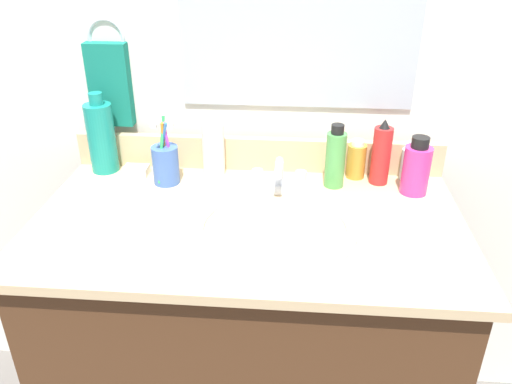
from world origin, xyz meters
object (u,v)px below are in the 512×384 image
object	(u,v)px
faucet	(279,179)
bottle_soap_pink	(416,168)
bottle_lotion_white	(213,148)
bottle_toner_green	(335,158)
bottle_spray_red	(381,154)
bottle_mouthwash_teal	(101,137)
bottle_oil_amber	(356,160)
soap_bar	(136,171)
hand_towel	(110,85)
cup_blue_plastic	(165,163)
bottle_gel_clear	(410,163)

from	to	relation	value
faucet	bottle_soap_pink	xyz separation A→B (m)	(0.34, 0.01, 0.04)
bottle_lotion_white	bottle_soap_pink	xyz separation A→B (m)	(0.51, -0.07, -0.01)
bottle_lotion_white	bottle_toner_green	distance (m)	0.32
bottle_spray_red	bottle_soap_pink	world-z (taller)	bottle_spray_red
bottle_mouthwash_teal	bottle_oil_amber	distance (m)	0.68
faucet	bottle_mouthwash_teal	xyz separation A→B (m)	(-0.48, 0.07, 0.07)
soap_bar	bottle_soap_pink	bearing A→B (deg)	-3.35
soap_bar	bottle_oil_amber	bearing A→B (deg)	3.54
hand_towel	bottle_toner_green	size ratio (longest dim) A/B	1.33
bottle_spray_red	bottle_toner_green	bearing A→B (deg)	-166.56
bottle_oil_amber	cup_blue_plastic	distance (m)	0.50
bottle_toner_green	cup_blue_plastic	size ratio (longest dim) A/B	0.92
bottle_oil_amber	faucet	bearing A→B (deg)	-156.38
bottle_spray_red	faucet	bearing A→B (deg)	-167.20
bottle_lotion_white	bottle_soap_pink	distance (m)	0.52
bottle_lotion_white	soap_bar	xyz separation A→B (m)	(-0.21, -0.03, -0.06)
bottle_mouthwash_teal	soap_bar	xyz separation A→B (m)	(0.09, -0.02, -0.09)
hand_towel	bottle_soap_pink	distance (m)	0.82
bottle_oil_amber	soap_bar	bearing A→B (deg)	-176.46
faucet	bottle_oil_amber	world-z (taller)	bottle_oil_amber
cup_blue_plastic	bottle_mouthwash_teal	bearing A→B (deg)	161.68
bottle_oil_amber	bottle_spray_red	xyz separation A→B (m)	(0.06, -0.03, 0.03)
bottle_oil_amber	cup_blue_plastic	xyz separation A→B (m)	(-0.49, -0.08, 0.01)
hand_towel	bottle_lotion_white	bearing A→B (deg)	-11.89
faucet	bottle_soap_pink	size ratio (longest dim) A/B	1.08
bottle_gel_clear	bottle_lotion_white	bearing A→B (deg)	-179.12
bottle_gel_clear	bottle_toner_green	bearing A→B (deg)	-164.34
bottle_mouthwash_teal	bottle_soap_pink	xyz separation A→B (m)	(0.81, -0.06, -0.03)
hand_towel	bottle_gel_clear	distance (m)	0.82
bottle_mouthwash_teal	bottle_lotion_white	bearing A→B (deg)	0.88
hand_towel	bottle_soap_pink	size ratio (longest dim) A/B	1.48
bottle_soap_pink	cup_blue_plastic	xyz separation A→B (m)	(-0.63, 0.00, -0.01)
bottle_mouthwash_teal	bottle_gel_clear	bearing A→B (deg)	0.88
bottle_spray_red	soap_bar	distance (m)	0.65
cup_blue_plastic	bottle_oil_amber	bearing A→B (deg)	8.70
bottle_spray_red	soap_bar	world-z (taller)	bottle_spray_red
bottle_soap_pink	faucet	bearing A→B (deg)	-178.50
hand_towel	soap_bar	xyz separation A→B (m)	(0.07, -0.09, -0.21)
bottle_oil_amber	bottle_toner_green	size ratio (longest dim) A/B	0.63
faucet	bottle_spray_red	xyz separation A→B (m)	(0.26, 0.06, 0.05)
bottle_spray_red	soap_bar	size ratio (longest dim) A/B	2.70
bottle_gel_clear	bottle_soap_pink	bearing A→B (deg)	-90.00
bottle_lotion_white	bottle_spray_red	xyz separation A→B (m)	(0.43, -0.02, 0.01)
faucet	cup_blue_plastic	size ratio (longest dim) A/B	0.88
bottle_spray_red	bottle_toner_green	size ratio (longest dim) A/B	1.04
bottle_soap_pink	soap_bar	world-z (taller)	bottle_soap_pink
hand_towel	cup_blue_plastic	bearing A→B (deg)	-36.86
bottle_gel_clear	bottle_oil_amber	xyz separation A→B (m)	(-0.14, 0.00, 0.00)
bottle_soap_pink	soap_bar	bearing A→B (deg)	176.65
bottle_lotion_white	soap_bar	distance (m)	0.22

